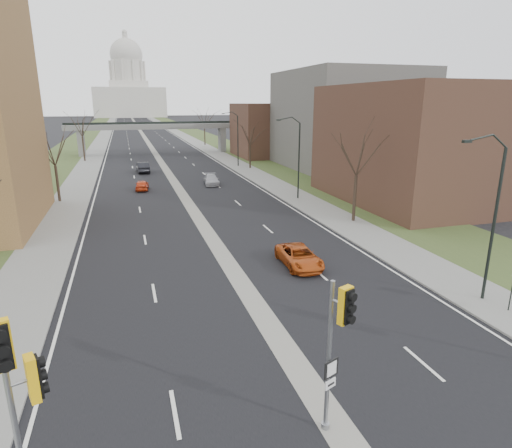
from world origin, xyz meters
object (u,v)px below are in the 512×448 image
signal_pole_left (17,376)px  car_left_near (142,185)px  car_right_mid (211,180)px  signal_pole_median (338,333)px  car_left_far (143,167)px  car_right_near (299,256)px

signal_pole_left → car_left_near: size_ratio=1.57×
car_left_near → car_right_mid: 8.79m
car_right_mid → signal_pole_median: bearing=-90.5°
car_left_far → car_right_mid: size_ratio=1.09×
signal_pole_median → car_right_near: signal_pole_median is taller
car_left_far → car_right_near: 43.27m
signal_pole_left → signal_pole_median: size_ratio=1.10×
signal_pole_left → car_left_far: size_ratio=1.21×
signal_pole_left → car_right_mid: 45.45m
car_left_far → car_right_mid: (7.98, -12.85, -0.15)m
signal_pole_median → car_right_near: bearing=49.4°
signal_pole_left → car_left_near: bearing=64.3°
signal_pole_median → car_right_near: 14.93m
car_left_near → car_right_near: bearing=112.0°
signal_pole_left → car_left_near: signal_pole_left is taller
car_left_far → car_right_mid: car_left_far is taller
car_left_far → car_right_near: (7.89, -42.54, -0.15)m
signal_pole_median → car_left_far: 56.60m
signal_pole_median → car_right_mid: signal_pole_median is taller
car_left_far → signal_pole_left: bearing=81.6°
signal_pole_median → signal_pole_left: bearing=156.1°
signal_pole_left → car_left_near: (4.60, 42.23, -3.13)m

